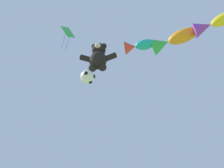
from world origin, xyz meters
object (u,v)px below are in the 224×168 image
Objects in this scene: soccer_ball_kite at (88,77)px; diamond_kite at (68,33)px; fish_kite_teal at (137,46)px; fish_kite_goldfin at (214,23)px; teddy_bear_kite at (98,57)px; fish_kite_tangerine at (171,40)px.

soccer_ball_kite is 0.29× the size of diamond_kite.
fish_kite_goldfin is (3.69, -1.35, -0.35)m from fish_kite_teal.
teddy_bear_kite is 2.36m from fish_kite_teal.
fish_kite_goldfin is (6.46, -1.54, 1.65)m from soccer_ball_kite.
teddy_bear_kite is 0.86× the size of fish_kite_tangerine.
fish_kite_teal is at bearing 159.87° from fish_kite_goldfin.
teddy_bear_kite is 0.82× the size of diamond_kite.
diamond_kite is (-4.64, 0.45, 2.47)m from fish_kite_teal.
fish_kite_goldfin is 8.98m from diamond_kite.
fish_kite_teal is 0.65× the size of diamond_kite.
fish_kite_tangerine is (4.67, -0.39, 2.02)m from soccer_ball_kite.
fish_kite_tangerine is at bearing -4.80° from soccer_ball_kite.
diamond_kite reaches higher than fish_kite_teal.
teddy_bear_kite is 3.66m from diamond_kite.
fish_kite_teal is 3.94m from fish_kite_goldfin.
teddy_bear_kite is at bearing 15.88° from soccer_ball_kite.
teddy_bear_kite is 6.23m from fish_kite_goldfin.
fish_kite_tangerine reaches higher than fish_kite_teal.
fish_kite_goldfin reaches higher than soccer_ball_kite.
fish_kite_tangerine is at bearing 147.43° from fish_kite_goldfin.
soccer_ball_kite is 0.44× the size of fish_kite_teal.
fish_kite_teal is 1.91m from fish_kite_tangerine.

